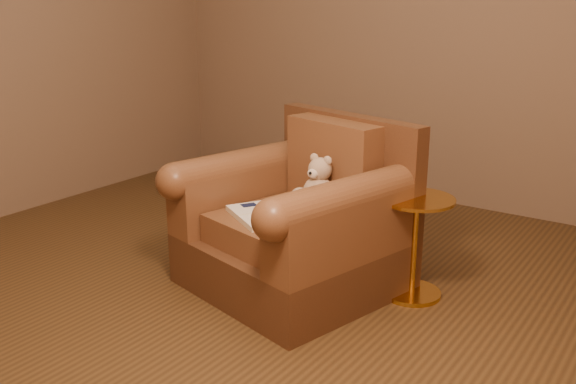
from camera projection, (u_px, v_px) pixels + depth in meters
The scene contains 5 objects.
floor at pixel (232, 285), 3.37m from camera, with size 4.00×4.00×0.00m, color #4C341A.
armchair at pixel (299, 224), 3.30m from camera, with size 1.14×1.11×0.86m.
teddy_bear at pixel (317, 188), 3.26m from camera, with size 0.21×0.24×0.29m.
guidebook at pixel (259, 215), 3.15m from camera, with size 0.42×0.37×0.03m.
side_table at pixel (414, 244), 3.18m from camera, with size 0.37×0.37×0.52m.
Camera 1 is at (1.99, -2.37, 1.46)m, focal length 40.00 mm.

